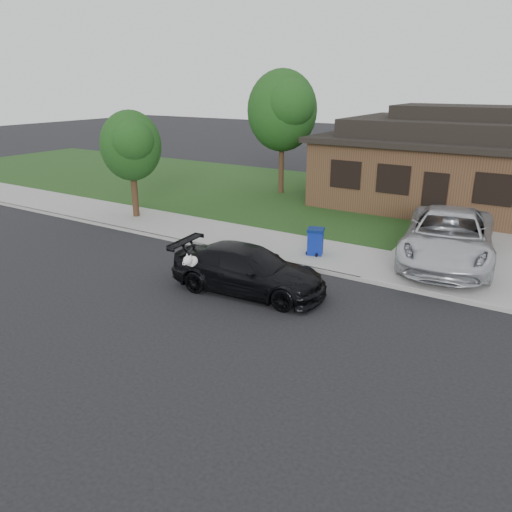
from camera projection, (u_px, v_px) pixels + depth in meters
The scene contains 11 objects.
ground at pixel (193, 293), 14.47m from camera, with size 120.00×120.00×0.00m, color black.
sidewalk at pixel (279, 246), 18.43m from camera, with size 60.00×3.00×0.12m, color gray.
curb at pixel (258, 258), 17.23m from camera, with size 60.00×0.12×0.12m, color gray.
lawn at pixel (359, 204), 24.80m from camera, with size 60.00×13.00×0.13m, color #193814.
driveway at pixel (477, 238), 19.37m from camera, with size 4.50×13.00×0.14m, color gray.
sedan at pixel (248, 270), 14.40m from camera, with size 4.77×2.43×1.34m.
minivan at pixel (448, 237), 16.42m from camera, with size 2.78×6.02×1.67m, color silver.
recycling_bin at pixel (315, 241), 17.26m from camera, with size 0.70×0.70×0.92m.
house at pixel (458, 163), 23.68m from camera, with size 12.60×8.60×4.65m.
tree_0 at pixel (284, 109), 25.44m from camera, with size 3.78×3.60×6.34m.
tree_2 at pixel (131, 145), 21.19m from camera, with size 2.73×2.60×4.59m.
Camera 1 is at (8.67, -10.25, 5.80)m, focal length 35.00 mm.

